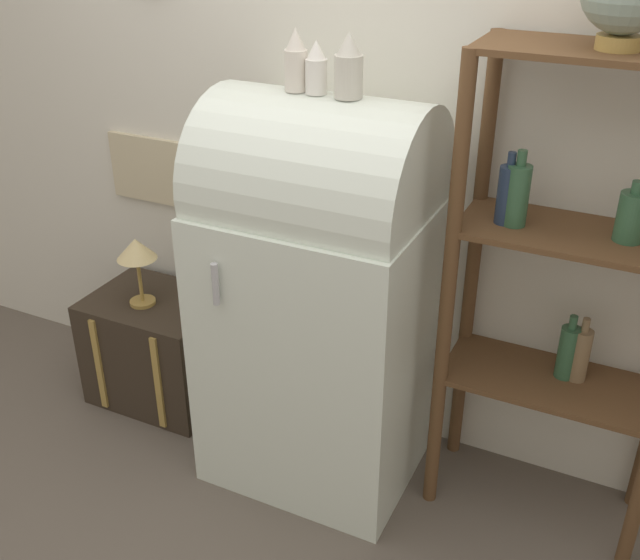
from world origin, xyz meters
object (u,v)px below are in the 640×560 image
Objects in this scene: refrigerator at (320,292)px; desk_lamp at (137,253)px; suitcase_trunk at (160,348)px; vase_right at (349,67)px; vase_left at (296,62)px; vase_center at (316,69)px.

desk_lamp is at bearing 178.21° from refrigerator.
desk_lamp is (-0.02, -0.05, 0.49)m from suitcase_trunk.
vase_left is at bearing 178.27° from vase_right.
refrigerator is 0.99m from suitcase_trunk.
refrigerator is at bearing 0.59° from vase_left.
desk_lamp is (-0.86, 0.03, -0.04)m from refrigerator.
refrigerator is 7.48× the size of vase_right.
refrigerator reaches higher than desk_lamp.
vase_left is at bearing -2.05° from desk_lamp.
vase_center is 0.11m from vase_right.
vase_right is at bearing -4.88° from suitcase_trunk.
suitcase_trunk is 3.45× the size of vase_center.
refrigerator is at bearing 176.32° from vase_right.
vase_center is at bearing -157.30° from refrigerator.
suitcase_trunk is at bearing 175.12° from vase_right.
vase_center reaches higher than refrigerator.
vase_right reaches higher than suitcase_trunk.
desk_lamp is at bearing 177.95° from vase_left.
suitcase_trunk is 2.89× the size of vase_left.
vase_right reaches higher than vase_center.
vase_left is at bearing 177.04° from vase_center.
vase_center is (0.83, -0.08, 1.33)m from suitcase_trunk.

